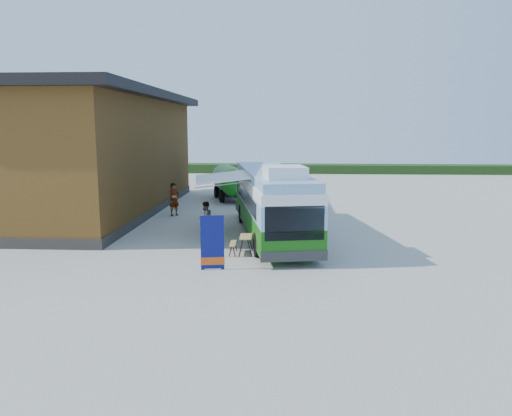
# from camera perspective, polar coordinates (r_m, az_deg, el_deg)

# --- Properties ---
(ground) EXTENTS (100.00, 100.00, 0.00)m
(ground) POSITION_cam_1_polar(r_m,az_deg,el_deg) (21.47, -0.72, -5.09)
(ground) COLOR #BCB7AD
(ground) RESTS_ON ground
(barn) EXTENTS (9.60, 21.20, 7.50)m
(barn) POSITION_cam_1_polar(r_m,az_deg,el_deg) (33.05, -18.01, 5.80)
(barn) COLOR brown
(barn) RESTS_ON ground
(hedge) EXTENTS (40.00, 3.00, 1.00)m
(hedge) POSITION_cam_1_polar(r_m,az_deg,el_deg) (59.30, 9.69, 4.44)
(hedge) COLOR #264419
(hedge) RESTS_ON ground
(bus) EXTENTS (4.64, 12.40, 3.73)m
(bus) POSITION_cam_1_polar(r_m,az_deg,el_deg) (24.42, 1.77, 0.92)
(bus) COLOR #1E7413
(bus) RESTS_ON ground
(awning) EXTENTS (3.52, 4.91, 0.54)m
(awning) POSITION_cam_1_polar(r_m,az_deg,el_deg) (24.33, -3.22, 3.08)
(awning) COLOR white
(awning) RESTS_ON ground
(banner) EXTENTS (0.89, 0.29, 2.07)m
(banner) POSITION_cam_1_polar(r_m,az_deg,el_deg) (18.80, -5.00, -4.54)
(banner) COLOR navy
(banner) RESTS_ON ground
(picnic_table) EXTENTS (1.39, 1.24, 0.77)m
(picnic_table) POSITION_cam_1_polar(r_m,az_deg,el_deg) (21.10, -1.17, -3.75)
(picnic_table) COLOR tan
(picnic_table) RESTS_ON ground
(person_a) EXTENTS (0.83, 0.87, 2.00)m
(person_a) POSITION_cam_1_polar(r_m,az_deg,el_deg) (30.51, -9.33, 0.98)
(person_a) COLOR #999999
(person_a) RESTS_ON ground
(person_b) EXTENTS (1.01, 1.04, 1.69)m
(person_b) POSITION_cam_1_polar(r_m,az_deg,el_deg) (24.82, -5.82, -1.19)
(person_b) COLOR #999999
(person_b) RESTS_ON ground
(slurry_tanker) EXTENTS (3.22, 6.56, 2.50)m
(slurry_tanker) POSITION_cam_1_polar(r_m,az_deg,el_deg) (36.87, -3.07, 3.19)
(slurry_tanker) COLOR #178318
(slurry_tanker) RESTS_ON ground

